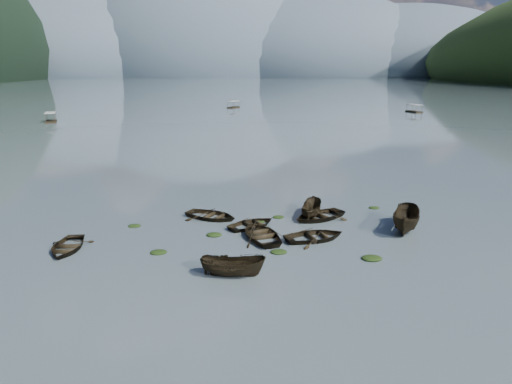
{
  "coord_description": "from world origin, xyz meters",
  "views": [
    {
      "loc": [
        -1.86,
        -23.81,
        11.6
      ],
      "look_at": [
        0.0,
        12.0,
        2.0
      ],
      "focal_mm": 32.0,
      "sensor_mm": 36.0,
      "label": 1
    }
  ],
  "objects_px": {
    "rowboat_3": "(261,238)",
    "pontoon_centre": "(233,108)",
    "pontoon_left": "(51,122)",
    "rowboat_0": "(67,250)"
  },
  "relations": [
    {
      "from": "pontoon_left",
      "to": "rowboat_3",
      "type": "bearing_deg",
      "value": -77.04
    },
    {
      "from": "pontoon_left",
      "to": "pontoon_centre",
      "type": "xyz_separation_m",
      "value": [
        42.29,
        39.29,
        0.0
      ]
    },
    {
      "from": "rowboat_0",
      "to": "pontoon_centre",
      "type": "distance_m",
      "value": 119.09
    },
    {
      "from": "rowboat_3",
      "to": "pontoon_centre",
      "type": "relative_size",
      "value": 0.89
    },
    {
      "from": "rowboat_0",
      "to": "pontoon_centre",
      "type": "relative_size",
      "value": 0.77
    },
    {
      "from": "rowboat_0",
      "to": "pontoon_centre",
      "type": "height_order",
      "value": "pontoon_centre"
    },
    {
      "from": "rowboat_3",
      "to": "pontoon_centre",
      "type": "bearing_deg",
      "value": -106.28
    },
    {
      "from": "rowboat_0",
      "to": "pontoon_left",
      "type": "bearing_deg",
      "value": 109.92
    },
    {
      "from": "rowboat_3",
      "to": "pontoon_centre",
      "type": "height_order",
      "value": "pontoon_centre"
    },
    {
      "from": "pontoon_left",
      "to": "pontoon_centre",
      "type": "relative_size",
      "value": 1.04
    }
  ]
}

